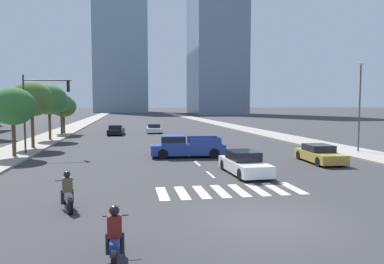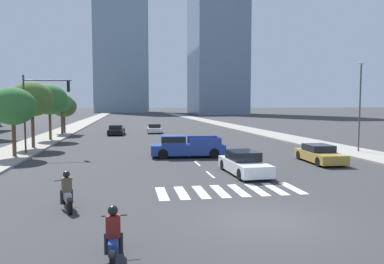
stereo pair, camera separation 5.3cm
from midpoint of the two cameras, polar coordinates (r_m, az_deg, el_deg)
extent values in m
plane|color=#333335|center=(13.30, 11.28, -13.35)|extent=(800.00, 800.00, 0.00)
cube|color=gray|center=(45.88, 13.81, -0.70)|extent=(4.00, 260.00, 0.15)
cube|color=gray|center=(42.97, -22.36, -1.24)|extent=(4.00, 260.00, 0.15)
cube|color=silver|center=(16.72, -4.64, -9.58)|extent=(0.45, 2.52, 0.01)
cube|color=silver|center=(16.82, -1.54, -9.48)|extent=(0.45, 2.52, 0.01)
cube|color=silver|center=(16.97, 1.51, -9.35)|extent=(0.45, 2.52, 0.01)
cube|color=silver|center=(17.17, 4.49, -9.20)|extent=(0.45, 2.52, 0.01)
cube|color=silver|center=(17.41, 7.39, -9.03)|extent=(0.45, 2.52, 0.01)
cube|color=silver|center=(17.70, 10.21, -8.85)|extent=(0.45, 2.52, 0.01)
cube|color=silver|center=(18.02, 12.92, -8.65)|extent=(0.45, 2.52, 0.01)
cube|color=silver|center=(18.39, 15.53, -8.44)|extent=(0.45, 2.52, 0.01)
cube|color=silver|center=(21.07, 2.94, -6.65)|extent=(0.14, 2.00, 0.01)
cube|color=silver|center=(24.93, 0.87, -4.93)|extent=(0.14, 2.00, 0.01)
cube|color=silver|center=(28.82, -0.64, -3.66)|extent=(0.14, 2.00, 0.01)
cube|color=silver|center=(32.74, -1.79, -2.70)|extent=(0.14, 2.00, 0.01)
cube|color=silver|center=(36.68, -2.68, -1.94)|extent=(0.14, 2.00, 0.01)
cube|color=silver|center=(40.62, -3.41, -1.33)|extent=(0.14, 2.00, 0.01)
cube|color=silver|center=(44.58, -4.00, -0.83)|extent=(0.14, 2.00, 0.01)
cube|color=silver|center=(48.55, -4.50, -0.40)|extent=(0.14, 2.00, 0.01)
cube|color=silver|center=(52.52, -4.92, -0.05)|extent=(0.14, 2.00, 0.01)
cube|color=silver|center=(56.49, -5.28, 0.26)|extent=(0.14, 2.00, 0.01)
cube|color=silver|center=(60.47, -5.60, 0.53)|extent=(0.14, 2.00, 0.01)
cube|color=silver|center=(64.45, -5.87, 0.76)|extent=(0.14, 2.00, 0.01)
cube|color=silver|center=(68.43, -6.12, 0.97)|extent=(0.14, 2.00, 0.01)
cylinder|color=black|center=(15.89, -19.31, -9.45)|extent=(0.28, 0.61, 0.60)
cylinder|color=black|center=(14.33, -18.48, -10.95)|extent=(0.28, 0.61, 0.60)
cube|color=#B7BABF|center=(15.05, -18.94, -9.35)|extent=(0.58, 1.31, 0.32)
cylinder|color=#B2B2B7|center=(15.73, -19.29, -8.47)|extent=(0.15, 0.32, 0.67)
cylinder|color=black|center=(15.70, -19.35, -7.12)|extent=(0.68, 0.23, 0.04)
cube|color=brown|center=(14.86, -18.93, -7.81)|extent=(0.41, 0.33, 0.55)
sphere|color=black|center=(14.78, -18.97, -6.27)|extent=(0.26, 0.26, 0.26)
cylinder|color=black|center=(15.04, -19.62, -9.57)|extent=(0.15, 0.15, 0.55)
cylinder|color=black|center=(15.09, -18.25, -9.50)|extent=(0.15, 0.15, 0.55)
cylinder|color=black|center=(10.75, -11.84, -16.02)|extent=(0.12, 0.60, 0.60)
cylinder|color=black|center=(9.29, -12.17, -19.39)|extent=(0.12, 0.60, 0.60)
cube|color=navy|center=(9.94, -12.01, -16.41)|extent=(0.22, 1.26, 0.32)
cylinder|color=#B2B2B7|center=(10.55, -11.88, -14.68)|extent=(0.06, 0.32, 0.67)
cylinder|color=black|center=(10.49, -11.91, -12.68)|extent=(0.70, 0.04, 0.04)
cube|color=maroon|center=(9.70, -12.08, -14.21)|extent=(0.36, 0.24, 0.55)
sphere|color=black|center=(9.58, -12.12, -11.91)|extent=(0.26, 0.26, 0.26)
cylinder|color=black|center=(9.96, -13.09, -16.67)|extent=(0.12, 0.12, 0.55)
cylinder|color=black|center=(9.95, -10.93, -16.67)|extent=(0.12, 0.12, 0.55)
cube|color=navy|center=(27.84, -0.62, -2.72)|extent=(5.72, 2.48, 0.75)
cube|color=navy|center=(27.68, -2.93, -1.25)|extent=(1.92, 2.03, 0.70)
cube|color=black|center=(27.68, -2.93, -1.08)|extent=(1.95, 2.07, 0.39)
cube|color=navy|center=(26.93, 2.17, -1.57)|extent=(2.34, 0.25, 0.55)
cube|color=navy|center=(28.88, 1.63, -1.17)|extent=(2.34, 0.25, 0.55)
cube|color=navy|center=(28.09, 4.26, -1.33)|extent=(0.23, 1.99, 0.55)
cylinder|color=black|center=(26.84, -4.49, -3.46)|extent=(0.78, 0.32, 0.76)
cylinder|color=black|center=(28.69, -4.57, -2.95)|extent=(0.78, 0.32, 0.76)
cylinder|color=black|center=(27.19, 3.55, -3.35)|extent=(0.78, 0.32, 0.76)
cylinder|color=black|center=(29.01, 2.95, -2.86)|extent=(0.78, 0.32, 0.76)
cube|color=#B28E38|center=(26.67, 19.42, -3.56)|extent=(2.08, 4.64, 0.61)
cube|color=black|center=(26.81, 19.24, -2.36)|extent=(1.72, 2.14, 0.47)
cylinder|color=black|center=(25.72, 22.58, -4.26)|extent=(0.26, 0.65, 0.64)
cylinder|color=black|center=(24.96, 19.28, -4.42)|extent=(0.26, 0.65, 0.64)
cylinder|color=black|center=(28.42, 19.54, -3.38)|extent=(0.26, 0.65, 0.64)
cylinder|color=black|center=(27.74, 16.49, -3.50)|extent=(0.26, 0.65, 0.64)
cube|color=black|center=(49.15, -11.72, 0.10)|extent=(2.21, 4.86, 0.58)
cube|color=black|center=(48.88, -11.75, 0.73)|extent=(1.80, 2.24, 0.52)
cylinder|color=black|center=(50.85, -12.47, 0.08)|extent=(0.27, 0.65, 0.64)
cylinder|color=black|center=(50.68, -10.57, 0.09)|extent=(0.27, 0.65, 0.64)
cylinder|color=black|center=(47.66, -12.92, -0.21)|extent=(0.27, 0.65, 0.64)
cylinder|color=black|center=(47.48, -10.90, -0.19)|extent=(0.27, 0.65, 0.64)
cube|color=silver|center=(21.24, 8.25, -5.30)|extent=(1.90, 4.72, 0.64)
cube|color=black|center=(21.36, 8.06, -3.65)|extent=(1.60, 2.15, 0.53)
cylinder|color=black|center=(20.11, 11.93, -6.36)|extent=(0.24, 0.65, 0.64)
cylinder|color=black|center=(19.54, 7.68, -6.62)|extent=(0.24, 0.65, 0.64)
cylinder|color=black|center=(23.00, 8.73, -4.96)|extent=(0.24, 0.65, 0.64)
cylinder|color=black|center=(22.50, 4.97, -5.14)|extent=(0.24, 0.65, 0.64)
cube|color=silver|center=(51.66, -5.90, 0.37)|extent=(2.09, 4.67, 0.58)
cube|color=black|center=(51.40, -5.89, 0.98)|extent=(1.75, 2.14, 0.53)
cylinder|color=black|center=(53.21, -6.86, 0.34)|extent=(0.25, 0.65, 0.64)
cylinder|color=black|center=(53.26, -5.02, 0.36)|extent=(0.25, 0.65, 0.64)
cylinder|color=black|center=(50.10, -6.82, 0.09)|extent=(0.25, 0.65, 0.64)
cylinder|color=black|center=(50.15, -4.86, 0.11)|extent=(0.25, 0.65, 0.64)
cylinder|color=#333335|center=(31.65, -24.70, 2.54)|extent=(0.14, 0.14, 6.18)
cylinder|color=#333335|center=(31.29, -21.62, 7.54)|extent=(3.63, 0.10, 0.10)
cube|color=black|center=(31.00, -18.74, 6.81)|extent=(0.20, 0.28, 0.90)
sphere|color=red|center=(31.01, -18.75, 7.37)|extent=(0.18, 0.18, 0.18)
sphere|color=orange|center=(31.00, -18.74, 6.81)|extent=(0.18, 0.18, 0.18)
sphere|color=green|center=(30.98, -18.73, 6.26)|extent=(0.18, 0.18, 0.18)
cube|color=#19662D|center=(31.65, -24.69, 2.38)|extent=(0.60, 0.04, 0.18)
cylinder|color=#3F3F42|center=(32.95, 24.82, 3.38)|extent=(0.12, 0.12, 7.09)
ellipsoid|color=beige|center=(33.11, 25.03, 9.69)|extent=(0.50, 0.24, 0.20)
cylinder|color=#4C3823|center=(30.41, -26.03, -1.12)|extent=(0.28, 0.28, 2.41)
ellipsoid|color=#2D662D|center=(30.29, -26.19, 3.65)|extent=(3.31, 3.31, 2.81)
cylinder|color=#4C3823|center=(35.75, -23.60, 0.09)|extent=(0.28, 0.28, 2.88)
ellipsoid|color=#426028|center=(35.67, -23.74, 4.75)|extent=(3.66, 3.66, 3.11)
cylinder|color=#4C3823|center=(43.01, -21.28, 0.79)|extent=(0.28, 0.28, 2.84)
ellipsoid|color=#2D662D|center=(42.94, -21.39, 4.74)|extent=(3.87, 3.87, 3.29)
cylinder|color=#4C3823|center=(50.27, -19.65, 1.39)|extent=(0.28, 0.28, 2.99)
ellipsoid|color=#387538|center=(50.22, -19.73, 4.38)|extent=(2.82, 2.82, 2.39)
cylinder|color=#4C3823|center=(52.01, -19.32, 1.09)|extent=(0.28, 0.28, 2.25)
ellipsoid|color=#426028|center=(51.94, -19.39, 3.79)|extent=(3.32, 3.32, 2.82)
cube|color=#7A93A8|center=(192.57, -11.05, 14.58)|extent=(25.70, 28.54, 76.91)
cube|color=slate|center=(156.80, 3.90, 16.22)|extent=(20.11, 28.58, 72.50)
camera|label=1|loc=(0.03, -89.94, 0.00)|focal=34.07mm
camera|label=2|loc=(0.03, 90.06, 0.00)|focal=34.07mm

